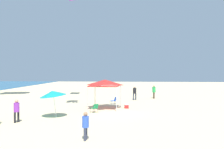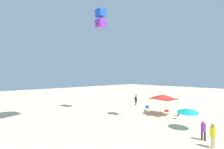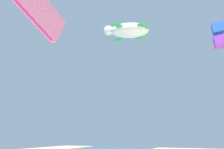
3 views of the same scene
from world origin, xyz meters
TOP-DOWN VIEW (x-y plane):
  - ground at (0.00, 0.00)m, footprint 120.00×120.00m
  - canopy_tent at (2.13, 1.09)m, footprint 3.34×3.05m
  - beach_umbrella at (-2.68, 4.88)m, footprint 2.21×2.22m
  - folding_chair_left_of_tent at (-0.13, 1.79)m, footprint 0.81×0.80m
  - folding_chair_near_cooler at (5.50, 0.45)m, footprint 0.72×0.77m
  - cooler_box at (2.77, -1.05)m, footprint 0.65×0.47m
  - person_watching_sky at (-4.81, 6.93)m, footprint 0.43×0.41m
  - person_kite_handler at (9.66, -1.94)m, footprint 0.44×0.47m
  - person_by_tent at (-5.83, 8.04)m, footprint 0.45×0.51m
  - person_far_stroller at (11.62, -4.60)m, footprint 0.50×0.44m
  - kite_box_blue at (10.10, 6.32)m, footprint 1.34×1.45m

SIDE VIEW (x-z plane):
  - ground at x=0.00m, z-range -0.10..0.00m
  - cooler_box at x=2.77m, z-range 0.00..0.40m
  - folding_chair_left_of_tent at x=-0.13m, z-range 0.06..0.88m
  - folding_chair_near_cooler at x=5.50m, z-range 0.06..0.88m
  - person_watching_sky at x=-4.81m, z-range 0.15..1.88m
  - person_kite_handler at x=9.66m, z-range 0.16..2.01m
  - person_far_stroller at x=11.62m, z-range 0.16..2.03m
  - person_by_tent at x=-5.83m, z-range 0.17..2.07m
  - beach_umbrella at x=-2.68m, z-range 0.79..3.18m
  - canopy_tent at x=2.13m, z-range 1.14..4.09m
  - kite_box_blue at x=10.10m, z-range 13.36..16.27m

